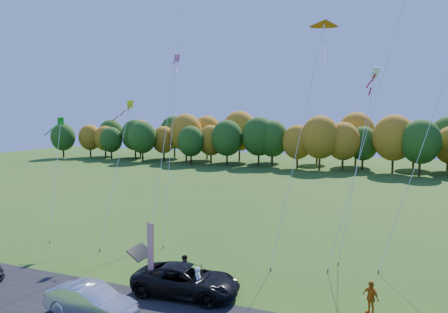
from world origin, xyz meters
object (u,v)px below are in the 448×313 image
at_px(black_suv, 186,280).
at_px(silver_sedan, 91,301).
at_px(feather_flag, 150,248).
at_px(person_east, 370,297).

bearing_deg(black_suv, silver_sedan, 138.22).
xyz_separation_m(black_suv, feather_flag, (-2.18, -0.19, 1.61)).
bearing_deg(feather_flag, silver_sedan, -104.27).
height_order(person_east, feather_flag, feather_flag).
height_order(silver_sedan, person_east, person_east).
bearing_deg(feather_flag, person_east, 8.30).
relative_size(black_suv, silver_sedan, 1.24).
xyz_separation_m(black_suv, silver_sedan, (-3.16, -4.07, -0.04)).
xyz_separation_m(silver_sedan, feather_flag, (0.99, 3.88, 1.64)).
relative_size(black_suv, person_east, 3.53).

